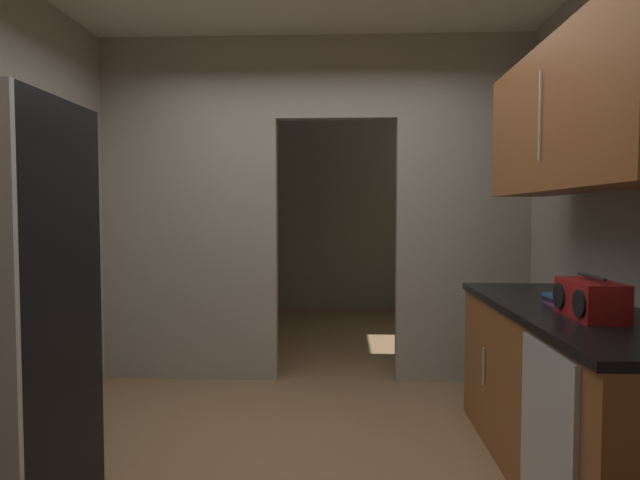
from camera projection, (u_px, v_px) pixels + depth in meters
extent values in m
plane|color=#93704C|center=(297.00, 471.00, 2.91)|extent=(20.00, 20.00, 0.00)
cube|color=#9E998C|center=(190.00, 210.00, 4.51)|extent=(1.43, 0.12, 2.78)
cube|color=#9E998C|center=(462.00, 210.00, 4.41)|extent=(1.06, 0.12, 2.78)
cube|color=#9E998C|center=(336.00, 78.00, 4.40)|extent=(0.97, 0.12, 0.65)
cube|color=gray|center=(327.00, 212.00, 7.83)|extent=(3.45, 0.10, 2.78)
cube|color=gray|center=(174.00, 211.00, 6.22)|extent=(0.10, 3.38, 2.78)
cube|color=gray|center=(473.00, 211.00, 6.07)|extent=(0.10, 3.38, 2.78)
cube|color=brown|center=(571.00, 400.00, 2.76)|extent=(0.63, 2.00, 0.85)
cube|color=black|center=(573.00, 312.00, 2.74)|extent=(0.67, 2.00, 0.04)
cylinder|color=#B7BABC|center=(536.00, 424.00, 2.34)|extent=(0.01, 0.01, 0.22)
cylinder|color=#B7BABC|center=(484.00, 366.00, 3.21)|extent=(0.01, 0.01, 0.22)
cube|color=#B7BABC|center=(547.00, 448.00, 2.22)|extent=(0.02, 0.56, 0.83)
cube|color=brown|center=(577.00, 116.00, 2.70)|extent=(0.34, 1.80, 0.74)
cylinder|color=#B7BABC|center=(540.00, 116.00, 2.70)|extent=(0.01, 0.01, 0.44)
cube|color=maroon|center=(591.00, 300.00, 2.47)|extent=(0.19, 0.37, 0.17)
cylinder|color=#262626|center=(592.00, 276.00, 2.47)|extent=(0.02, 0.26, 0.02)
cylinder|color=black|center=(579.00, 304.00, 2.37)|extent=(0.01, 0.12, 0.12)
cylinder|color=black|center=(559.00, 296.00, 2.59)|extent=(0.01, 0.12, 0.12)
cube|color=#8C3893|center=(560.00, 303.00, 2.83)|extent=(0.12, 0.15, 0.02)
cube|color=black|center=(559.00, 299.00, 2.84)|extent=(0.13, 0.14, 0.02)
cube|color=#2D609E|center=(558.00, 296.00, 2.83)|extent=(0.12, 0.16, 0.02)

